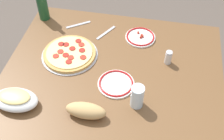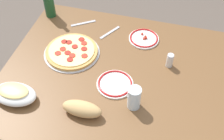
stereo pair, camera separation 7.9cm
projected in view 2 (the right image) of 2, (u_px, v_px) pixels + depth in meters
ground_plane at (112, 137)px, 2.19m from camera, size 8.00×8.00×0.00m
dining_table at (112, 85)px, 1.73m from camera, size 1.25×1.08×0.73m
pepperoni_pizza at (72, 51)px, 1.75m from camera, size 0.34×0.34×0.03m
baked_pasta_dish at (14, 93)px, 1.50m from camera, size 0.24×0.15×0.08m
wine_bottle at (49, 1)px, 1.93m from camera, size 0.07×0.07×0.29m
water_glass at (134, 98)px, 1.45m from camera, size 0.07×0.07×0.13m
side_plate_near at (144, 38)px, 1.84m from camera, size 0.19×0.19×0.02m
side_plate_far at (115, 84)px, 1.59m from camera, size 0.20×0.20×0.02m
bread_loaf at (82, 109)px, 1.44m from camera, size 0.21×0.09×0.08m
spice_shaker at (170, 60)px, 1.66m from camera, size 0.04×0.04×0.09m
fork_left at (110, 33)px, 1.89m from camera, size 0.10×0.15×0.00m
fork_right at (83, 23)px, 1.95m from camera, size 0.15×0.11×0.00m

